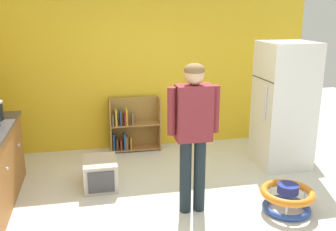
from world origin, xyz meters
TOP-DOWN VIEW (x-y plane):
  - ground_plane at (0.00, 0.00)m, footprint 12.00×12.00m
  - back_wall at (0.00, 2.33)m, footprint 5.20×0.06m
  - refrigerator at (1.70, 1.09)m, footprint 0.73×0.68m
  - bookshelf at (-0.35, 2.15)m, footprint 0.80×0.28m
  - standing_person at (0.09, 0.07)m, footprint 0.57×0.22m
  - baby_walker at (1.14, -0.16)m, footprint 0.60×0.60m
  - pet_carrier at (-0.90, 0.90)m, footprint 0.42×0.55m

SIDE VIEW (x-z plane):
  - ground_plane at x=0.00m, z-range 0.00..0.00m
  - baby_walker at x=1.14m, z-range 0.00..0.32m
  - pet_carrier at x=-0.90m, z-range 0.00..0.36m
  - bookshelf at x=-0.35m, z-range -0.05..0.80m
  - refrigerator at x=1.70m, z-range 0.00..1.78m
  - standing_person at x=0.09m, z-range 0.17..1.84m
  - back_wall at x=0.00m, z-range 0.00..2.70m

